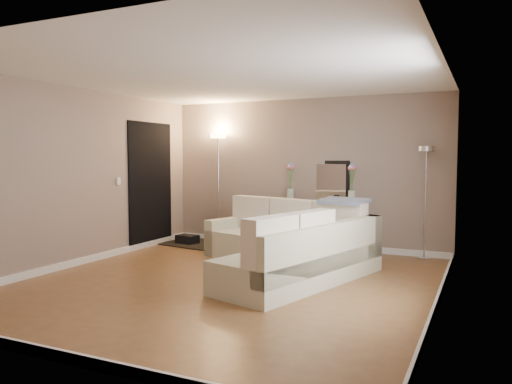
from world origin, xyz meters
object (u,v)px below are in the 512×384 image
at_px(floor_lamp_lit, 218,165).
at_px(floor_lamp_unlit, 426,180).
at_px(sectional_sofa, 289,246).
at_px(console_table, 316,224).

height_order(floor_lamp_lit, floor_lamp_unlit, floor_lamp_lit).
distance_m(sectional_sofa, console_table, 1.64).
xyz_separation_m(console_table, floor_lamp_unlit, (1.79, -0.02, 0.79)).
bearing_deg(floor_lamp_unlit, floor_lamp_lit, 179.61).
distance_m(sectional_sofa, floor_lamp_unlit, 2.46).
relative_size(sectional_sofa, floor_lamp_lit, 1.57).
bearing_deg(floor_lamp_lit, console_table, -0.01).
bearing_deg(floor_lamp_unlit, sectional_sofa, -135.40).
xyz_separation_m(sectional_sofa, floor_lamp_lit, (-2.05, 1.63, 1.09)).
distance_m(console_table, floor_lamp_lit, 2.14).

